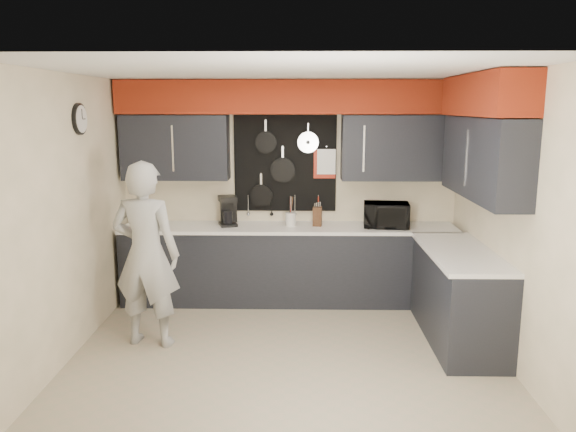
{
  "coord_description": "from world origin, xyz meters",
  "views": [
    {
      "loc": [
        0.11,
        -4.98,
        2.3
      ],
      "look_at": [
        0.01,
        0.5,
        1.23
      ],
      "focal_mm": 35.0,
      "sensor_mm": 36.0,
      "label": 1
    }
  ],
  "objects_px": {
    "knife_block": "(317,216)",
    "coffee_maker": "(228,210)",
    "microwave": "(386,215)",
    "person": "(146,255)",
    "utensil_crock": "(291,219)"
  },
  "relations": [
    {
      "from": "coffee_maker",
      "to": "person",
      "type": "height_order",
      "value": "person"
    },
    {
      "from": "utensil_crock",
      "to": "coffee_maker",
      "type": "bearing_deg",
      "value": 176.99
    },
    {
      "from": "microwave",
      "to": "person",
      "type": "height_order",
      "value": "person"
    },
    {
      "from": "knife_block",
      "to": "utensil_crock",
      "type": "height_order",
      "value": "knife_block"
    },
    {
      "from": "microwave",
      "to": "coffee_maker",
      "type": "bearing_deg",
      "value": -176.88
    },
    {
      "from": "microwave",
      "to": "coffee_maker",
      "type": "relative_size",
      "value": 1.46
    },
    {
      "from": "knife_block",
      "to": "coffee_maker",
      "type": "relative_size",
      "value": 0.64
    },
    {
      "from": "microwave",
      "to": "coffee_maker",
      "type": "xyz_separation_m",
      "value": [
        -1.84,
        0.07,
        0.04
      ]
    },
    {
      "from": "knife_block",
      "to": "coffee_maker",
      "type": "distance_m",
      "value": 1.05
    },
    {
      "from": "knife_block",
      "to": "utensil_crock",
      "type": "relative_size",
      "value": 1.4
    },
    {
      "from": "coffee_maker",
      "to": "microwave",
      "type": "bearing_deg",
      "value": -19.7
    },
    {
      "from": "microwave",
      "to": "knife_block",
      "type": "bearing_deg",
      "value": -178.24
    },
    {
      "from": "person",
      "to": "utensil_crock",
      "type": "bearing_deg",
      "value": -129.33
    },
    {
      "from": "utensil_crock",
      "to": "coffee_maker",
      "type": "distance_m",
      "value": 0.75
    },
    {
      "from": "knife_block",
      "to": "person",
      "type": "xyz_separation_m",
      "value": [
        -1.68,
        -1.27,
        -0.13
      ]
    }
  ]
}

